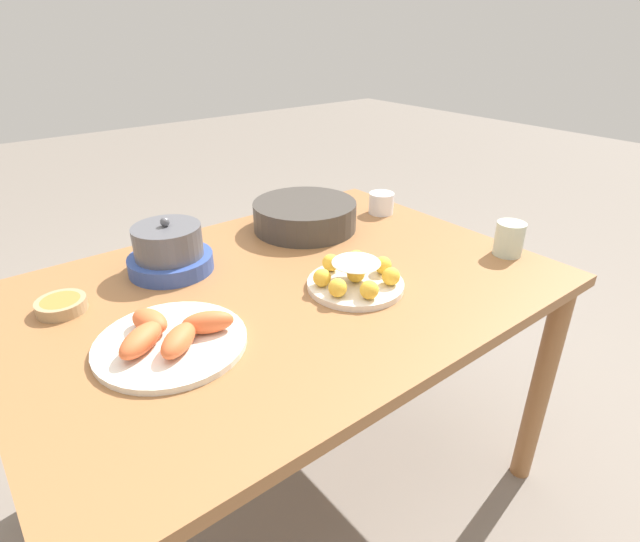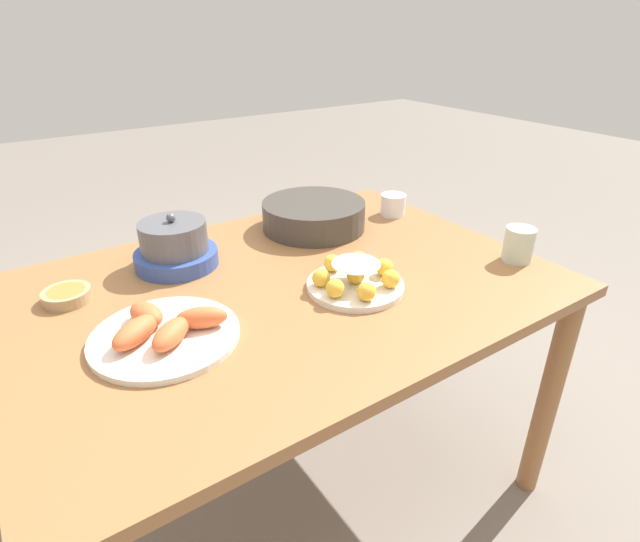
{
  "view_description": "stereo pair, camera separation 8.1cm",
  "coord_description": "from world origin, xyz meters",
  "px_view_note": "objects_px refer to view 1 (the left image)",
  "views": [
    {
      "loc": [
        -0.62,
        -0.92,
        1.33
      ],
      "look_at": [
        0.06,
        -0.06,
        0.77
      ],
      "focal_mm": 28.0,
      "sensor_mm": 36.0,
      "label": 1
    },
    {
      "loc": [
        -0.55,
        -0.97,
        1.33
      ],
      "look_at": [
        0.06,
        -0.06,
        0.77
      ],
      "focal_mm": 28.0,
      "sensor_mm": 36.0,
      "label": 2
    }
  ],
  "objects_px": {
    "seafood_platter": "(170,338)",
    "sauce_bowl": "(61,305)",
    "cup_near": "(509,239)",
    "warming_pot": "(169,251)",
    "cup_far": "(381,203)",
    "cake_plate": "(356,278)",
    "dining_table": "(286,314)",
    "serving_bowl": "(305,214)"
  },
  "relations": [
    {
      "from": "cake_plate",
      "to": "seafood_platter",
      "type": "xyz_separation_m",
      "value": [
        -0.46,
        0.05,
        -0.01
      ]
    },
    {
      "from": "cake_plate",
      "to": "seafood_platter",
      "type": "height_order",
      "value": "cake_plate"
    },
    {
      "from": "sauce_bowl",
      "to": "dining_table",
      "type": "bearing_deg",
      "value": -23.73
    },
    {
      "from": "warming_pot",
      "to": "sauce_bowl",
      "type": "bearing_deg",
      "value": -172.18
    },
    {
      "from": "dining_table",
      "to": "cup_near",
      "type": "distance_m",
      "value": 0.65
    },
    {
      "from": "cup_far",
      "to": "warming_pot",
      "type": "distance_m",
      "value": 0.74
    },
    {
      "from": "serving_bowl",
      "to": "cup_near",
      "type": "height_order",
      "value": "cup_near"
    },
    {
      "from": "sauce_bowl",
      "to": "cup_far",
      "type": "xyz_separation_m",
      "value": [
        1.02,
        0.0,
        0.02
      ]
    },
    {
      "from": "sauce_bowl",
      "to": "warming_pot",
      "type": "relative_size",
      "value": 0.5
    },
    {
      "from": "seafood_platter",
      "to": "warming_pot",
      "type": "xyz_separation_m",
      "value": [
        0.14,
        0.32,
        0.04
      ]
    },
    {
      "from": "cake_plate",
      "to": "seafood_platter",
      "type": "bearing_deg",
      "value": 173.89
    },
    {
      "from": "serving_bowl",
      "to": "cup_far",
      "type": "height_order",
      "value": "serving_bowl"
    },
    {
      "from": "dining_table",
      "to": "warming_pot",
      "type": "distance_m",
      "value": 0.35
    },
    {
      "from": "warming_pot",
      "to": "cake_plate",
      "type": "bearing_deg",
      "value": -49.55
    },
    {
      "from": "dining_table",
      "to": "cup_far",
      "type": "height_order",
      "value": "cup_far"
    },
    {
      "from": "cake_plate",
      "to": "serving_bowl",
      "type": "relative_size",
      "value": 0.74
    },
    {
      "from": "cake_plate",
      "to": "warming_pot",
      "type": "xyz_separation_m",
      "value": [
        -0.32,
        0.37,
        0.03
      ]
    },
    {
      "from": "sauce_bowl",
      "to": "seafood_platter",
      "type": "bearing_deg",
      "value": -64.3
    },
    {
      "from": "cup_near",
      "to": "warming_pot",
      "type": "relative_size",
      "value": 0.43
    },
    {
      "from": "cake_plate",
      "to": "serving_bowl",
      "type": "distance_m",
      "value": 0.41
    },
    {
      "from": "cake_plate",
      "to": "warming_pot",
      "type": "bearing_deg",
      "value": 130.45
    },
    {
      "from": "dining_table",
      "to": "serving_bowl",
      "type": "xyz_separation_m",
      "value": [
        0.26,
        0.26,
        0.14
      ]
    },
    {
      "from": "sauce_bowl",
      "to": "seafood_platter",
      "type": "relative_size",
      "value": 0.36
    },
    {
      "from": "cup_far",
      "to": "cup_near",
      "type": "bearing_deg",
      "value": -84.52
    },
    {
      "from": "cake_plate",
      "to": "warming_pot",
      "type": "relative_size",
      "value": 1.09
    },
    {
      "from": "warming_pot",
      "to": "dining_table",
      "type": "bearing_deg",
      "value": -51.97
    },
    {
      "from": "cup_near",
      "to": "serving_bowl",
      "type": "bearing_deg",
      "value": 123.03
    },
    {
      "from": "seafood_platter",
      "to": "sauce_bowl",
      "type": "bearing_deg",
      "value": 115.7
    },
    {
      "from": "dining_table",
      "to": "sauce_bowl",
      "type": "relative_size",
      "value": 12.01
    },
    {
      "from": "serving_bowl",
      "to": "warming_pot",
      "type": "bearing_deg",
      "value": -178.09
    },
    {
      "from": "dining_table",
      "to": "cup_near",
      "type": "bearing_deg",
      "value": -22.74
    },
    {
      "from": "seafood_platter",
      "to": "dining_table",
      "type": "bearing_deg",
      "value": 12.71
    },
    {
      "from": "dining_table",
      "to": "seafood_platter",
      "type": "relative_size",
      "value": 4.29
    },
    {
      "from": "cup_near",
      "to": "warming_pot",
      "type": "xyz_separation_m",
      "value": [
        -0.78,
        0.49,
        0.01
      ]
    },
    {
      "from": "dining_table",
      "to": "cake_plate",
      "type": "distance_m",
      "value": 0.21
    },
    {
      "from": "seafood_platter",
      "to": "cup_far",
      "type": "distance_m",
      "value": 0.93
    },
    {
      "from": "seafood_platter",
      "to": "cup_far",
      "type": "xyz_separation_m",
      "value": [
        0.88,
        0.29,
        0.02
      ]
    },
    {
      "from": "cup_near",
      "to": "cup_far",
      "type": "bearing_deg",
      "value": 95.48
    },
    {
      "from": "serving_bowl",
      "to": "cup_far",
      "type": "distance_m",
      "value": 0.29
    },
    {
      "from": "dining_table",
      "to": "cup_near",
      "type": "height_order",
      "value": "cup_near"
    },
    {
      "from": "serving_bowl",
      "to": "seafood_platter",
      "type": "xyz_separation_m",
      "value": [
        -0.6,
        -0.34,
        -0.03
      ]
    },
    {
      "from": "dining_table",
      "to": "sauce_bowl",
      "type": "height_order",
      "value": "sauce_bowl"
    }
  ]
}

